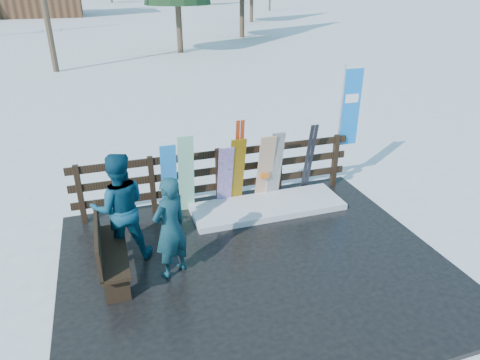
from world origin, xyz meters
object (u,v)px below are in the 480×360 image
object	(u,v)px
snowboard_2	(237,172)
snowboard_0	(169,180)
snowboard_4	(275,166)
person_front	(170,228)
snowboard_1	(186,175)
rental_flag	(348,112)
person_back	(120,208)
snowboard_5	(265,168)
bench	(107,248)
snowboard_3	(225,177)

from	to	relation	value
snowboard_2	snowboard_0	bearing A→B (deg)	180.00
snowboard_0	snowboard_4	xyz separation A→B (m)	(2.12, 0.00, 0.00)
person_front	snowboard_1	bearing A→B (deg)	-139.14
rental_flag	person_back	bearing A→B (deg)	-163.71
snowboard_2	snowboard_5	xyz separation A→B (m)	(0.60, -0.00, -0.01)
snowboard_0	snowboard_5	world-z (taller)	snowboard_0
snowboard_1	person_front	xyz separation A→B (m)	(-0.60, -1.80, 0.01)
snowboard_4	rental_flag	bearing A→B (deg)	8.97
bench	snowboard_5	world-z (taller)	snowboard_5
rental_flag	snowboard_0	bearing A→B (deg)	-175.97
snowboard_4	person_front	world-z (taller)	person_front
snowboard_5	person_back	size ratio (longest dim) A/B	0.81
bench	person_back	distance (m)	0.67
snowboard_0	snowboard_2	distance (m)	1.32
snowboard_0	bench	bearing A→B (deg)	-126.72
bench	person_front	distance (m)	0.99
bench	snowboard_0	bearing A→B (deg)	53.28
snowboard_1	rental_flag	distance (m)	3.61
snowboard_2	snowboard_5	world-z (taller)	snowboard_2
snowboard_4	snowboard_0	bearing A→B (deg)	-180.00
snowboard_5	person_back	world-z (taller)	person_back
snowboard_1	snowboard_0	bearing A→B (deg)	-180.00
snowboard_3	snowboard_0	bearing A→B (deg)	-180.00
person_front	rental_flag	bearing A→B (deg)	176.13
snowboard_4	person_front	bearing A→B (deg)	-143.06
snowboard_0	snowboard_1	size ratio (longest dim) A/B	0.92
snowboard_5	snowboard_2	bearing A→B (deg)	180.00
snowboard_5	bench	bearing A→B (deg)	-152.66
snowboard_2	person_back	bearing A→B (deg)	-153.55
snowboard_5	rental_flag	bearing A→B (deg)	8.00
bench	snowboard_4	xyz separation A→B (m)	(3.32, 1.61, 0.22)
snowboard_2	rental_flag	bearing A→B (deg)	6.13
snowboard_2	rental_flag	xyz separation A→B (m)	(2.52, 0.27, 0.88)
snowboard_0	person_back	xyz separation A→B (m)	(-0.95, -1.13, 0.17)
snowboard_0	snowboard_3	bearing A→B (deg)	0.00
snowboard_2	rental_flag	world-z (taller)	rental_flag
snowboard_0	rental_flag	world-z (taller)	rental_flag
snowboard_0	snowboard_1	xyz separation A→B (m)	(0.32, 0.00, 0.07)
person_front	person_back	world-z (taller)	person_back
snowboard_0	snowboard_4	world-z (taller)	snowboard_4
snowboard_3	rental_flag	distance (m)	2.92
snowboard_2	snowboard_1	bearing A→B (deg)	180.00
snowboard_3	rental_flag	bearing A→B (deg)	5.61
bench	snowboard_3	distance (m)	2.80
bench	person_front	xyz separation A→B (m)	(0.92, -0.20, 0.30)
bench	snowboard_1	world-z (taller)	snowboard_1
snowboard_0	snowboard_2	bearing A→B (deg)	0.00
snowboard_0	snowboard_4	size ratio (longest dim) A/B	0.99
snowboard_2	snowboard_3	distance (m)	0.24
snowboard_0	person_back	size ratio (longest dim) A/B	0.82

